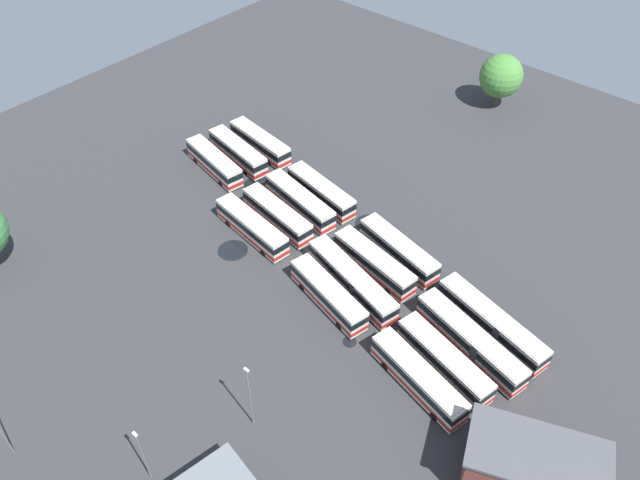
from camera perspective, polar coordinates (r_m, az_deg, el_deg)
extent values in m
plane|color=#333335|center=(84.40, 0.31, -0.68)|extent=(127.30, 127.30, 0.00)
cube|color=silver|center=(75.97, 15.16, -7.18)|extent=(15.02, 5.78, 2.93)
cube|color=beige|center=(74.83, 15.38, -6.43)|extent=(14.40, 5.45, 0.14)
cube|color=black|center=(75.62, 15.23, -6.95)|extent=(15.10, 5.83, 0.94)
cube|color=red|center=(76.58, 15.05, -7.58)|extent=(15.10, 5.83, 0.59)
cube|color=black|center=(78.40, 11.30, -3.65)|extent=(0.52, 2.08, 1.08)
cube|color=#47474C|center=(75.43, 16.07, -7.92)|extent=(1.46, 2.77, 2.81)
cylinder|color=black|center=(77.93, 11.95, -6.17)|extent=(1.04, 0.51, 1.00)
cylinder|color=black|center=(79.24, 13.16, -5.36)|extent=(1.04, 0.51, 1.00)
cylinder|color=black|center=(74.82, 16.96, -10.35)|extent=(1.04, 0.51, 1.00)
cylinder|color=black|center=(76.19, 18.13, -9.42)|extent=(1.04, 0.51, 1.00)
cube|color=silver|center=(73.71, 13.34, -8.78)|extent=(15.01, 5.90, 2.93)
cube|color=beige|center=(72.54, 13.54, -8.02)|extent=(14.39, 5.57, 0.14)
cube|color=black|center=(73.35, 13.40, -8.55)|extent=(15.09, 5.96, 0.94)
cube|color=red|center=(74.34, 13.24, -9.17)|extent=(15.09, 5.96, 0.59)
cube|color=black|center=(76.22, 9.46, -5.05)|extent=(0.54, 2.08, 1.08)
cube|color=#47474C|center=(73.16, 14.26, -9.56)|extent=(1.48, 2.78, 2.81)
cylinder|color=black|center=(75.80, 10.09, -7.65)|extent=(1.04, 0.52, 1.00)
cylinder|color=black|center=(77.02, 11.39, -6.82)|extent=(1.04, 0.52, 1.00)
cylinder|color=black|center=(72.59, 15.13, -12.08)|extent=(1.04, 0.52, 1.00)
cylinder|color=black|center=(73.87, 16.40, -11.12)|extent=(1.04, 0.52, 1.00)
cube|color=silver|center=(71.45, 11.10, -10.55)|extent=(12.72, 5.29, 2.93)
cube|color=beige|center=(70.24, 11.27, -9.80)|extent=(12.18, 4.98, 0.14)
cube|color=black|center=(71.08, 11.15, -10.32)|extent=(12.79, 5.34, 0.94)
cube|color=red|center=(72.10, 11.01, -10.94)|extent=(12.79, 5.34, 0.59)
cube|color=black|center=(73.46, 7.77, -7.21)|extent=(0.53, 2.08, 1.08)
cylinder|color=black|center=(73.34, 8.18, -9.69)|extent=(1.04, 0.51, 1.00)
cylinder|color=black|center=(74.47, 9.55, -8.80)|extent=(1.04, 0.51, 1.00)
cylinder|color=black|center=(70.61, 12.49, -13.61)|extent=(1.04, 0.51, 1.00)
cylinder|color=black|center=(71.79, 13.84, -12.60)|extent=(1.04, 0.51, 1.00)
cube|color=silver|center=(69.62, 8.83, -12.14)|extent=(12.80, 5.30, 2.93)
cube|color=beige|center=(68.38, 8.97, -11.41)|extent=(12.26, 4.99, 0.14)
cube|color=black|center=(69.24, 8.87, -11.92)|extent=(12.87, 5.35, 0.94)
cube|color=red|center=(70.29, 8.76, -12.52)|extent=(12.87, 5.35, 0.59)
cube|color=black|center=(71.70, 5.46, -8.63)|extent=(0.53, 2.08, 1.08)
cylinder|color=black|center=(71.63, 5.87, -11.19)|extent=(1.04, 0.51, 1.00)
cylinder|color=black|center=(72.67, 7.32, -10.26)|extent=(1.04, 0.51, 1.00)
cylinder|color=black|center=(68.83, 10.22, -15.33)|extent=(1.04, 0.51, 1.00)
cylinder|color=black|center=(69.91, 11.67, -14.27)|extent=(1.04, 0.51, 1.00)
cube|color=silver|center=(82.18, 7.08, -0.87)|extent=(12.67, 5.03, 2.93)
cube|color=beige|center=(81.13, 7.17, -0.09)|extent=(12.15, 4.73, 0.14)
cube|color=black|center=(81.86, 7.11, -0.63)|extent=(12.74, 5.08, 0.94)
cube|color=red|center=(82.75, 7.04, -1.28)|extent=(12.74, 5.08, 0.59)
cube|color=black|center=(85.03, 4.29, 1.72)|extent=(0.49, 2.09, 1.08)
cylinder|color=black|center=(84.39, 4.66, -0.39)|extent=(1.04, 0.49, 1.00)
cylinder|color=black|center=(85.61, 5.86, 0.28)|extent=(1.04, 0.49, 1.00)
cylinder|color=black|center=(80.62, 8.23, -3.38)|extent=(1.04, 0.49, 1.00)
cylinder|color=black|center=(81.90, 9.44, -2.64)|extent=(1.04, 0.49, 1.00)
cube|color=silver|center=(80.17, 4.89, -2.04)|extent=(12.60, 4.50, 2.93)
cube|color=beige|center=(79.09, 4.96, -1.26)|extent=(12.08, 4.22, 0.14)
cube|color=black|center=(79.84, 4.91, -1.80)|extent=(12.67, 4.55, 0.94)
cube|color=red|center=(80.75, 4.86, -2.45)|extent=(12.67, 4.55, 0.59)
cube|color=black|center=(82.96, 1.98, 0.56)|extent=(0.39, 2.11, 1.08)
cylinder|color=black|center=(82.38, 2.41, -1.59)|extent=(1.03, 0.45, 1.00)
cylinder|color=black|center=(83.57, 3.63, -0.85)|extent=(1.03, 0.45, 1.00)
cylinder|color=black|center=(78.69, 6.13, -4.60)|extent=(1.03, 0.45, 1.00)
cylinder|color=black|center=(79.94, 7.35, -3.78)|extent=(1.03, 0.45, 1.00)
cube|color=silver|center=(77.89, 2.87, -3.62)|extent=(15.00, 6.02, 2.93)
cube|color=beige|center=(76.78, 2.91, -2.83)|extent=(14.38, 5.68, 0.14)
cube|color=black|center=(77.55, 2.88, -3.38)|extent=(15.09, 6.07, 0.94)
cube|color=red|center=(78.49, 2.85, -4.03)|extent=(15.09, 6.07, 0.59)
cube|color=black|center=(81.67, -0.28, -0.25)|extent=(0.56, 2.08, 1.08)
cube|color=#47474C|center=(77.04, 3.61, -4.33)|extent=(1.50, 2.78, 2.81)
cylinder|color=black|center=(80.82, 0.19, -2.65)|extent=(1.04, 0.53, 1.00)
cylinder|color=black|center=(81.81, 1.55, -1.96)|extent=(1.04, 0.53, 1.00)
cylinder|color=black|center=(75.99, 4.23, -6.70)|extent=(1.04, 0.53, 1.00)
cylinder|color=black|center=(77.05, 5.63, -5.91)|extent=(1.04, 0.53, 1.00)
cube|color=silver|center=(76.21, 0.75, -4.91)|extent=(12.43, 5.24, 2.93)
cube|color=beige|center=(75.07, 0.76, -4.13)|extent=(11.91, 4.93, 0.14)
cube|color=black|center=(75.86, 0.75, -4.67)|extent=(12.50, 5.29, 0.94)
cube|color=red|center=(76.82, 0.74, -5.32)|extent=(12.50, 5.29, 0.59)
cube|color=black|center=(79.21, -1.88, -1.98)|extent=(0.53, 2.08, 1.08)
cylinder|color=black|center=(78.74, -1.60, -4.25)|extent=(1.04, 0.52, 1.00)
cylinder|color=black|center=(79.67, -0.19, -3.51)|extent=(1.04, 0.52, 1.00)
cylinder|color=black|center=(74.76, 1.74, -7.69)|extent=(1.04, 0.52, 1.00)
cylinder|color=black|center=(75.73, 3.18, -6.86)|extent=(1.04, 0.52, 1.00)
cube|color=silver|center=(90.51, 0.09, 4.38)|extent=(12.40, 4.52, 2.93)
cube|color=beige|center=(89.56, 0.09, 5.15)|extent=(11.88, 4.24, 0.14)
cube|color=black|center=(90.22, 0.09, 4.62)|extent=(12.46, 4.57, 0.94)
cube|color=red|center=(91.03, 0.09, 3.98)|extent=(12.46, 4.57, 0.59)
cube|color=black|center=(93.94, -2.29, 6.44)|extent=(0.40, 2.10, 1.08)
cylinder|color=black|center=(93.03, -1.96, 4.60)|extent=(1.04, 0.46, 1.00)
cylinder|color=black|center=(94.18, -0.82, 5.18)|extent=(1.04, 0.46, 1.00)
cylinder|color=black|center=(88.53, 1.05, 2.26)|extent=(1.04, 0.46, 1.00)
cylinder|color=black|center=(89.74, 2.21, 2.89)|extent=(1.04, 0.46, 1.00)
cube|color=silver|center=(88.88, -1.83, 3.51)|extent=(13.00, 4.74, 2.93)
cube|color=beige|center=(87.91, -1.85, 4.28)|extent=(12.46, 4.45, 0.14)
cube|color=black|center=(88.58, -1.84, 3.74)|extent=(13.07, 4.79, 0.94)
cube|color=red|center=(89.41, -1.82, 3.10)|extent=(13.07, 4.79, 0.59)
cube|color=black|center=(92.61, -4.27, 5.73)|extent=(0.42, 2.10, 1.08)
cylinder|color=black|center=(91.64, -3.92, 3.82)|extent=(1.04, 0.47, 1.00)
cylinder|color=black|center=(92.70, -2.73, 4.41)|extent=(1.04, 0.47, 1.00)
cylinder|color=black|center=(86.78, -0.84, 1.26)|extent=(1.04, 0.47, 1.00)
cylinder|color=black|center=(87.89, 0.38, 1.91)|extent=(1.04, 0.47, 1.00)
cube|color=silver|center=(86.81, -3.85, 2.27)|extent=(12.41, 4.25, 2.93)
cube|color=beige|center=(85.82, -3.90, 3.05)|extent=(11.90, 3.98, 0.14)
cube|color=black|center=(86.51, -3.87, 2.51)|extent=(12.47, 4.30, 0.94)
cube|color=red|center=(87.35, -3.83, 1.87)|extent=(12.47, 4.30, 0.59)
cube|color=black|center=(90.32, -6.26, 4.45)|extent=(0.35, 2.11, 1.08)
cylinder|color=black|center=(89.48, -5.91, 2.52)|extent=(1.03, 0.44, 1.00)
cylinder|color=black|center=(90.50, -4.70, 3.17)|extent=(1.03, 0.44, 1.00)
cylinder|color=black|center=(84.87, -2.87, 0.03)|extent=(1.03, 0.44, 1.00)
cylinder|color=black|center=(85.95, -1.64, 0.74)|extent=(1.03, 0.44, 1.00)
cube|color=silver|center=(85.28, -6.14, 1.20)|extent=(12.83, 4.14, 2.93)
cube|color=beige|center=(84.27, -6.22, 1.97)|extent=(12.30, 3.87, 0.14)
cube|color=black|center=(84.97, -6.17, 1.43)|extent=(12.89, 4.19, 0.94)
cube|color=red|center=(85.83, -6.10, 0.79)|extent=(12.89, 4.19, 0.59)
cube|color=black|center=(88.99, -8.63, 3.49)|extent=(0.32, 2.11, 1.08)
cylinder|color=black|center=(88.12, -8.23, 1.50)|extent=(1.03, 0.42, 1.00)
cylinder|color=black|center=(89.07, -6.99, 2.18)|extent=(1.03, 0.42, 1.00)
cylinder|color=black|center=(83.28, -5.11, -1.16)|extent=(1.03, 0.42, 1.00)
cylinder|color=black|center=(84.28, -3.83, -0.40)|extent=(1.03, 0.42, 1.00)
cube|color=silver|center=(100.78, -5.41, 8.73)|extent=(12.39, 4.13, 2.93)
cube|color=beige|center=(99.93, -5.46, 9.45)|extent=(11.88, 3.86, 0.14)
cube|color=black|center=(100.52, -5.42, 8.95)|extent=(12.45, 4.17, 0.94)
cube|color=red|center=(101.25, -5.38, 8.34)|extent=(12.45, 4.17, 0.59)
cube|color=black|center=(104.69, -7.49, 10.36)|extent=(0.33, 2.11, 1.08)
cylinder|color=black|center=(103.53, -7.17, 8.75)|extent=(1.03, 0.43, 1.00)
cylinder|color=black|center=(104.62, -6.11, 9.26)|extent=(1.03, 0.43, 1.00)
cylinder|color=black|center=(98.44, -4.57, 6.94)|extent=(1.03, 0.43, 1.00)
cylinder|color=black|center=(99.59, -3.48, 7.49)|extent=(1.03, 0.43, 1.00)
cube|color=silver|center=(99.07, -7.38, 7.86)|extent=(12.39, 4.54, 2.93)
cube|color=beige|center=(98.20, -7.46, 8.59)|extent=(11.87, 4.26, 0.14)
cube|color=black|center=(98.80, -7.41, 8.08)|extent=(12.45, 4.59, 0.94)
cube|color=red|center=(99.54, -7.34, 7.48)|extent=(12.45, 4.59, 0.59)
cube|color=black|center=(103.13, -9.32, 9.58)|extent=(0.41, 2.10, 1.08)
cylinder|color=black|center=(101.99, -9.07, 7.94)|extent=(1.04, 0.46, 1.00)
cylinder|color=black|center=(102.95, -7.95, 8.45)|extent=(1.04, 0.46, 1.00)
cylinder|color=black|center=(96.70, -6.65, 6.01)|extent=(1.04, 0.46, 1.00)
cylinder|color=black|center=(97.71, -5.50, 6.56)|extent=(1.04, 0.46, 1.00)
cube|color=silver|center=(97.43, -9.49, 6.93)|extent=(12.13, 4.74, 2.93)
cube|color=beige|center=(96.55, -9.60, 7.66)|extent=(11.62, 4.45, 0.14)
cube|color=black|center=(97.16, -9.52, 7.15)|extent=(12.19, 4.79, 0.94)
cube|color=red|center=(97.91, -9.44, 6.54)|extent=(12.19, 4.79, 0.59)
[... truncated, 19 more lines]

